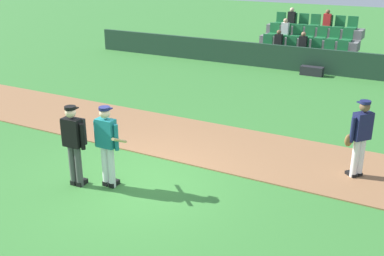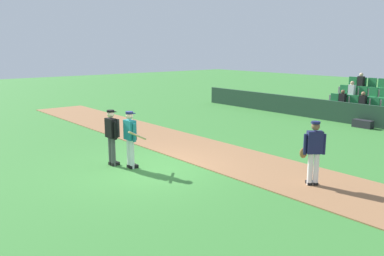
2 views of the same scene
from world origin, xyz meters
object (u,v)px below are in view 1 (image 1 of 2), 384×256
runner_navy_jersey (360,137)px  equipment_bag (312,71)px  umpire_home_plate (74,141)px  batter_teal_jersey (107,144)px

runner_navy_jersey → equipment_bag: size_ratio=1.96×
umpire_home_plate → runner_navy_jersey: bearing=32.0°
equipment_bag → umpire_home_plate: bearing=-98.7°
batter_teal_jersey → umpire_home_plate: bearing=-156.0°
runner_navy_jersey → equipment_bag: bearing=110.7°
equipment_bag → batter_teal_jersey: bearing=-95.9°
batter_teal_jersey → equipment_bag: 11.68m
umpire_home_plate → equipment_bag: size_ratio=1.96×
batter_teal_jersey → equipment_bag: (1.19, 11.59, -0.79)m
batter_teal_jersey → runner_navy_jersey: bearing=33.1°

